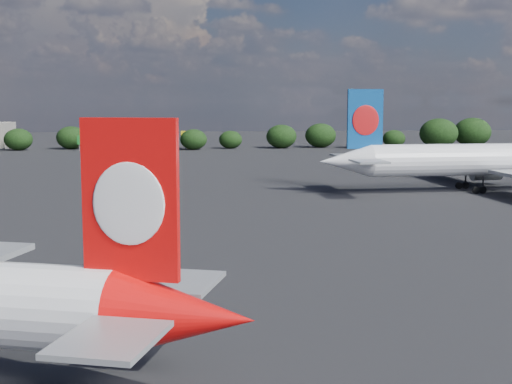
{
  "coord_description": "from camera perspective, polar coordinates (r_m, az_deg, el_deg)",
  "views": [
    {
      "loc": [
        10.95,
        -39.1,
        14.55
      ],
      "look_at": [
        16.0,
        12.0,
        8.0
      ],
      "focal_mm": 50.0,
      "sensor_mm": 36.0,
      "label": 1
    }
  ],
  "objects": [
    {
      "name": "highway_sign",
      "position": [
        217.34,
        -13.32,
        4.06
      ],
      "size": [
        6.0,
        0.3,
        4.5
      ],
      "color": "#146421",
      "rests_on": "ground"
    },
    {
      "name": "ground",
      "position": [
        100.76,
        -11.82,
        -1.19
      ],
      "size": [
        500.0,
        500.0,
        0.0
      ],
      "primitive_type": "plane",
      "color": "black",
      "rests_on": "ground"
    },
    {
      "name": "horizon_treeline",
      "position": [
        220.19,
        -2.48,
        4.48
      ],
      "size": [
        204.56,
        16.27,
        9.33
      ],
      "color": "black",
      "rests_on": "ground"
    },
    {
      "name": "china_southern_airliner",
      "position": [
        121.08,
        17.24,
        2.42
      ],
      "size": [
        50.4,
        47.9,
        16.45
      ],
      "color": "white",
      "rests_on": "ground"
    },
    {
      "name": "billboard_yellow",
      "position": [
        221.36,
        -5.38,
        4.47
      ],
      "size": [
        5.0,
        0.3,
        5.5
      ],
      "color": "gold",
      "rests_on": "ground"
    }
  ]
}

